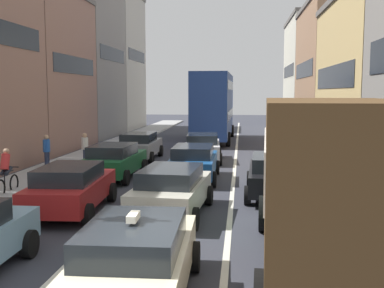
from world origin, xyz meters
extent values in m
cube|color=#9B9B9B|center=(-6.70, 20.00, 0.07)|extent=(2.60, 64.00, 0.14)
cube|color=silver|center=(-1.70, 20.00, 0.01)|extent=(0.16, 60.00, 0.01)
cube|color=silver|center=(1.70, 20.00, 0.01)|extent=(0.16, 60.00, 0.01)
cube|color=black|center=(-8.48, 13.20, 6.34)|extent=(0.02, 7.04, 1.10)
cube|color=#936B5B|center=(-12.00, 22.00, 4.92)|extent=(7.00, 8.70, 9.83)
cube|color=black|center=(-8.48, 22.00, 5.41)|extent=(0.02, 7.04, 1.10)
cube|color=gray|center=(-12.00, 30.80, 6.16)|extent=(7.00, 8.70, 12.32)
cube|color=black|center=(-8.48, 30.80, 6.77)|extent=(0.02, 7.04, 1.10)
cube|color=#B2ADA3|center=(-12.00, 39.60, 6.66)|extent=(7.00, 8.70, 13.32)
cube|color=black|center=(-8.48, 39.60, 7.33)|extent=(0.02, 7.04, 1.10)
cube|color=beige|center=(9.90, 38.50, 5.18)|extent=(7.00, 10.90, 10.35)
cube|color=black|center=(6.38, 38.50, 5.69)|extent=(0.02, 8.80, 1.10)
cube|color=#66605B|center=(9.90, 38.50, 10.50)|extent=(7.20, 10.90, 0.30)
cube|color=#9E7556|center=(9.90, 27.50, 4.82)|extent=(7.00, 10.90, 9.64)
cube|color=black|center=(6.38, 27.50, 5.30)|extent=(0.02, 8.80, 1.10)
cube|color=#66605B|center=(9.90, 27.50, 9.79)|extent=(7.20, 10.90, 0.30)
cube|color=black|center=(6.39, 16.50, 4.45)|extent=(0.02, 8.80, 1.10)
cube|color=#1E5933|center=(3.84, 5.32, 1.43)|extent=(2.52, 2.52, 1.90)
cube|color=black|center=(3.90, 6.53, 1.81)|extent=(2.01, 0.13, 0.70)
cube|color=#51381E|center=(3.65, 1.56, 2.18)|extent=(2.67, 5.55, 2.80)
cube|color=white|center=(2.44, 1.63, 2.46)|extent=(0.25, 4.48, 0.90)
cylinder|color=black|center=(2.65, 5.46, 0.48)|extent=(0.35, 0.97, 0.96)
cylinder|color=black|center=(5.04, 5.34, 0.48)|extent=(0.35, 0.97, 0.96)
cube|color=beige|center=(0.19, 0.94, 0.67)|extent=(1.92, 4.35, 0.70)
cube|color=#1E2328|center=(0.19, 0.74, 1.23)|extent=(1.65, 2.45, 0.52)
cube|color=#F2EACC|center=(0.19, 0.74, 1.60)|extent=(0.17, 0.44, 0.12)
cylinder|color=black|center=(-0.77, 2.38, 0.32)|extent=(0.24, 0.65, 0.64)
cylinder|color=black|center=(1.07, 2.43, 0.32)|extent=(0.24, 0.65, 0.64)
cylinder|color=black|center=(-2.71, 2.85, 0.32)|extent=(0.23, 0.64, 0.64)
cube|color=beige|center=(-0.05, 6.83, 0.67)|extent=(2.08, 4.41, 0.70)
cube|color=#1E2328|center=(-0.07, 6.63, 1.23)|extent=(1.74, 2.51, 0.52)
cylinder|color=black|center=(-0.87, 8.35, 0.32)|extent=(0.26, 0.65, 0.64)
cylinder|color=black|center=(0.96, 8.22, 0.32)|extent=(0.26, 0.65, 0.64)
cylinder|color=black|center=(-1.07, 5.43, 0.32)|extent=(0.26, 0.65, 0.64)
cylinder|color=black|center=(0.77, 5.31, 0.32)|extent=(0.26, 0.65, 0.64)
cube|color=#A51E1E|center=(-3.21, 6.84, 0.67)|extent=(2.01, 4.38, 0.70)
cube|color=#1E2328|center=(-3.20, 6.64, 1.23)|extent=(1.70, 2.48, 0.52)
cylinder|color=black|center=(-4.20, 8.25, 0.32)|extent=(0.25, 0.65, 0.64)
cylinder|color=black|center=(-2.36, 8.35, 0.32)|extent=(0.25, 0.65, 0.64)
cylinder|color=black|center=(-4.05, 5.33, 0.32)|extent=(0.25, 0.65, 0.64)
cylinder|color=black|center=(-2.21, 5.43, 0.32)|extent=(0.25, 0.65, 0.64)
cube|color=#194C8C|center=(0.01, 12.52, 0.67)|extent=(1.83, 4.31, 0.70)
cube|color=#1E2328|center=(0.01, 12.32, 1.23)|extent=(1.60, 2.42, 0.52)
cylinder|color=black|center=(-0.92, 13.97, 0.32)|extent=(0.22, 0.64, 0.64)
cylinder|color=black|center=(0.92, 13.99, 0.32)|extent=(0.22, 0.64, 0.64)
cylinder|color=black|center=(-0.90, 11.05, 0.32)|extent=(0.22, 0.64, 0.64)
cylinder|color=black|center=(0.94, 11.06, 0.32)|extent=(0.22, 0.64, 0.64)
cube|color=#19592D|center=(-3.43, 12.58, 0.67)|extent=(1.95, 4.36, 0.70)
cube|color=#1E2328|center=(-3.44, 12.38, 1.23)|extent=(1.67, 2.46, 0.52)
cylinder|color=black|center=(-4.30, 14.07, 0.32)|extent=(0.24, 0.65, 0.64)
cylinder|color=black|center=(-2.46, 14.01, 0.32)|extent=(0.24, 0.65, 0.64)
cylinder|color=black|center=(-4.40, 11.15, 0.32)|extent=(0.24, 0.65, 0.64)
cylinder|color=black|center=(-2.56, 11.08, 0.32)|extent=(0.24, 0.65, 0.64)
cube|color=silver|center=(-0.06, 17.98, 0.67)|extent=(2.05, 4.40, 0.70)
cube|color=#1E2328|center=(-0.05, 17.78, 1.23)|extent=(1.72, 2.50, 0.52)
cylinder|color=black|center=(-1.07, 19.39, 0.32)|extent=(0.26, 0.65, 0.64)
cylinder|color=black|center=(0.77, 19.49, 0.32)|extent=(0.26, 0.65, 0.64)
cylinder|color=black|center=(-0.89, 16.47, 0.32)|extent=(0.26, 0.65, 0.64)
cylinder|color=black|center=(0.94, 16.58, 0.32)|extent=(0.26, 0.65, 0.64)
cube|color=gray|center=(-3.58, 18.26, 0.67)|extent=(1.81, 4.30, 0.70)
cube|color=#1E2328|center=(-3.58, 18.06, 1.23)|extent=(1.59, 2.41, 0.52)
cylinder|color=black|center=(-4.50, 19.72, 0.32)|extent=(0.22, 0.64, 0.64)
cylinder|color=black|center=(-2.66, 19.72, 0.32)|extent=(0.22, 0.64, 0.64)
cylinder|color=black|center=(-4.50, 16.79, 0.32)|extent=(0.22, 0.64, 0.64)
cylinder|color=black|center=(-2.66, 16.79, 0.32)|extent=(0.22, 0.64, 0.64)
cube|color=black|center=(3.22, 9.79, 0.67)|extent=(1.97, 4.37, 0.70)
cube|color=#1E2328|center=(3.21, 9.59, 1.23)|extent=(1.68, 2.47, 0.52)
cylinder|color=black|center=(2.36, 11.29, 0.32)|extent=(0.25, 0.65, 0.64)
cylinder|color=black|center=(4.20, 11.21, 0.32)|extent=(0.25, 0.65, 0.64)
cylinder|color=black|center=(2.24, 8.37, 0.32)|extent=(0.25, 0.65, 0.64)
cylinder|color=black|center=(4.08, 8.29, 0.32)|extent=(0.25, 0.65, 0.64)
cube|color=navy|center=(-0.08, 28.21, 1.70)|extent=(2.66, 10.54, 2.40)
cube|color=black|center=(-0.08, 28.21, 2.06)|extent=(2.68, 9.91, 0.70)
cube|color=navy|center=(-0.08, 28.21, 3.98)|extent=(2.66, 10.54, 2.16)
cube|color=black|center=(-0.08, 28.21, 4.22)|extent=(2.68, 9.91, 0.64)
cylinder|color=black|center=(-1.27, 32.01, 0.50)|extent=(0.31, 1.00, 1.00)
cylinder|color=black|center=(1.22, 31.98, 0.50)|extent=(0.31, 1.00, 1.00)
cylinder|color=black|center=(-1.38, 25.08, 0.50)|extent=(0.31, 1.00, 1.00)
cylinder|color=black|center=(1.12, 25.05, 0.50)|extent=(0.31, 1.00, 1.00)
torus|color=black|center=(-6.39, 9.42, 0.34)|extent=(0.08, 0.68, 0.68)
torus|color=black|center=(-6.36, 8.37, 0.34)|extent=(0.08, 0.68, 0.68)
cylinder|color=black|center=(-6.38, 8.89, 0.84)|extent=(0.08, 0.95, 0.05)
cylinder|color=black|center=(-6.37, 8.69, 0.62)|extent=(0.04, 0.04, 0.55)
cylinder|color=black|center=(-6.39, 9.31, 0.97)|extent=(0.50, 0.05, 0.04)
cylinder|color=#232833|center=(-6.46, 8.84, 0.91)|extent=(0.15, 0.44, 0.30)
cylinder|color=#232833|center=(-6.30, 8.84, 0.91)|extent=(0.15, 0.44, 0.30)
cylinder|color=red|center=(-6.38, 8.79, 1.24)|extent=(0.31, 0.46, 0.62)
sphere|color=tan|center=(-6.38, 8.91, 1.61)|extent=(0.22, 0.22, 0.22)
cylinder|color=#262D47|center=(-7.43, 14.87, 0.41)|extent=(0.16, 0.16, 0.82)
cylinder|color=#262D47|center=(-7.43, 14.69, 0.41)|extent=(0.16, 0.16, 0.82)
cylinder|color=#2659B2|center=(-7.43, 14.78, 1.12)|extent=(0.34, 0.34, 0.60)
sphere|color=tan|center=(-7.43, 14.78, 1.54)|extent=(0.24, 0.24, 0.24)
cylinder|color=#2659B2|center=(-7.43, 15.00, 1.15)|extent=(0.10, 0.10, 0.55)
cylinder|color=#2659B2|center=(-7.43, 14.56, 1.15)|extent=(0.10, 0.10, 0.55)
cylinder|color=#262D47|center=(-5.90, 15.86, 0.41)|extent=(0.16, 0.16, 0.82)
cylinder|color=#262D47|center=(-5.91, 16.04, 0.41)|extent=(0.16, 0.16, 0.82)
cylinder|color=silver|center=(-5.91, 15.95, 1.12)|extent=(0.34, 0.34, 0.60)
sphere|color=tan|center=(-5.91, 15.95, 1.54)|extent=(0.24, 0.24, 0.24)
cylinder|color=silver|center=(-5.89, 15.73, 1.15)|extent=(0.10, 0.10, 0.55)
cylinder|color=silver|center=(-5.93, 16.17, 1.15)|extent=(0.10, 0.10, 0.55)
camera|label=1|loc=(2.01, -6.84, 3.71)|focal=43.56mm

